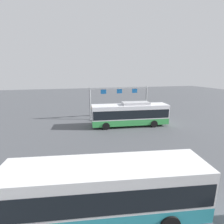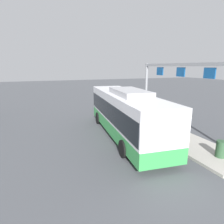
{
  "view_description": "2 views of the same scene",
  "coord_description": "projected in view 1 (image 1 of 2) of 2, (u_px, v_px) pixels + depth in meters",
  "views": [
    {
      "loc": [
        8.22,
        21.75,
        7.57
      ],
      "look_at": [
        2.14,
        -1.95,
        1.72
      ],
      "focal_mm": 26.74,
      "sensor_mm": 36.0,
      "label": 1
    },
    {
      "loc": [
        -12.05,
        5.73,
        4.92
      ],
      "look_at": [
        2.56,
        -0.0,
        1.22
      ],
      "focal_mm": 31.1,
      "sensor_mm": 36.0,
      "label": 2
    }
  ],
  "objects": [
    {
      "name": "platform_curb",
      "position": [
        132.0,
        119.0,
        27.6
      ],
      "size": [
        10.0,
        2.8,
        0.16
      ],
      "primitive_type": "cube",
      "color": "#B2ADA3",
      "rests_on": "ground"
    },
    {
      "name": "person_waiting_near",
      "position": [
        115.0,
        115.0,
        26.33
      ],
      "size": [
        0.42,
        0.58,
        1.67
      ],
      "rotation": [
        0.0,
        0.0,
        1.8
      ],
      "color": "black",
      "rests_on": "platform_curb"
    },
    {
      "name": "ground_plane",
      "position": [
        130.0,
        126.0,
        24.23
      ],
      "size": [
        120.0,
        120.0,
        0.0
      ],
      "primitive_type": "plane",
      "color": "#4C4F54"
    },
    {
      "name": "trash_bin",
      "position": [
        152.0,
        114.0,
        28.39
      ],
      "size": [
        0.52,
        0.52,
        0.9
      ],
      "primitive_type": "cylinder",
      "color": "#2D5133",
      "rests_on": "platform_curb"
    },
    {
      "name": "person_boarding",
      "position": [
        108.0,
        115.0,
        26.23
      ],
      "size": [
        0.53,
        0.61,
        1.67
      ],
      "rotation": [
        0.0,
        0.0,
        2.11
      ],
      "color": "slate",
      "rests_on": "platform_curb"
    },
    {
      "name": "bus_main",
      "position": [
        130.0,
        114.0,
        23.81
      ],
      "size": [
        11.01,
        3.57,
        3.46
      ],
      "rotation": [
        0.0,
        0.0,
        -0.1
      ],
      "color": "green",
      "rests_on": "ground"
    },
    {
      "name": "bus_background_left",
      "position": [
        106.0,
        188.0,
        8.53
      ],
      "size": [
        10.56,
        3.95,
        3.1
      ],
      "rotation": [
        0.0,
        0.0,
        -0.14
      ],
      "color": "teal",
      "rests_on": "ground"
    },
    {
      "name": "platform_sign_gantry",
      "position": [
        119.0,
        95.0,
        27.77
      ],
      "size": [
        10.22,
        0.24,
        5.2
      ],
      "color": "gray",
      "rests_on": "ground"
    }
  ]
}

